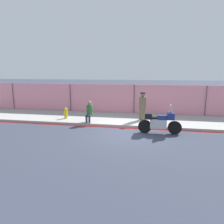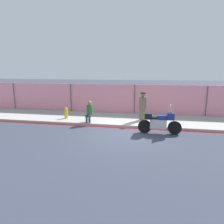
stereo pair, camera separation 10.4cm
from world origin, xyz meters
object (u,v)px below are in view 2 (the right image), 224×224
officer_standing (143,106)px  fire_hydrant (66,113)px  motorcycle (159,122)px  person_seated_on_curb (90,110)px

officer_standing → fire_hydrant: 4.97m
officer_standing → fire_hydrant: officer_standing is taller
motorcycle → officer_standing: 2.40m
person_seated_on_curb → fire_hydrant: size_ratio=1.80×
officer_standing → person_seated_on_curb: 3.31m
person_seated_on_curb → fire_hydrant: 1.90m
officer_standing → fire_hydrant: size_ratio=2.48×
fire_hydrant → motorcycle: bearing=-16.6°
motorcycle → fire_hydrant: 6.12m
motorcycle → fire_hydrant: (-5.86, 1.75, -0.13)m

